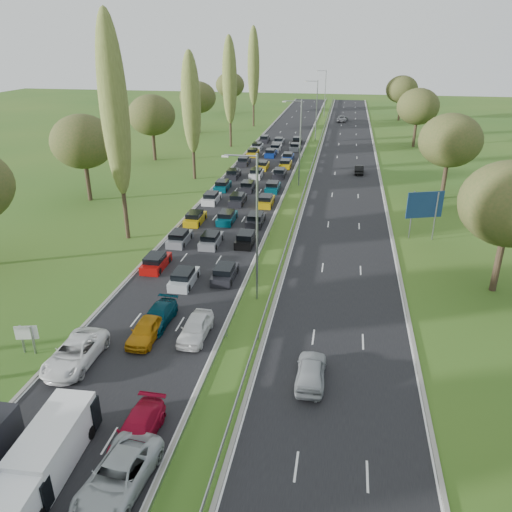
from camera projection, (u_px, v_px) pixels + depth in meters
The scene contains 21 objects.
ground at pixel (300, 182), 74.49m from camera, with size 260.00×260.00×0.00m, color #29581B.
near_carriageway at pixel (258, 176), 77.83m from camera, with size 10.50×215.00×0.04m, color black.
far_carriageway at pixel (346, 180), 75.65m from camera, with size 10.50×215.00×0.04m, color black.
central_reservation at pixel (302, 174), 76.52m from camera, with size 2.36×215.00×0.32m.
lamp_columns at pixel (300, 144), 70.27m from camera, with size 0.18×140.18×12.00m.
poplar_row at pixel (165, 103), 61.42m from camera, with size 2.80×127.80×22.44m.
woodland_left at pixel (69, 147), 60.00m from camera, with size 8.00×166.00×11.10m.
woodland_right at pixel (463, 154), 56.25m from camera, with size 8.00×153.00×11.10m.
traffic_queue_fill at pixel (253, 181), 73.46m from camera, with size 9.04×69.28×0.80m.
near_car_2 at pixel (75, 353), 32.62m from camera, with size 2.59×5.62×1.56m, color white.
near_car_7 at pixel (158, 316), 37.20m from camera, with size 1.88×4.62×1.34m, color #043546.
near_car_8 at pixel (146, 330), 35.30m from camera, with size 1.76×4.37×1.49m, color #BC790C.
near_car_10 at pixel (118, 477), 23.45m from camera, with size 2.56×5.54×1.54m, color #AAB1B3.
near_car_11 at pixel (138, 430), 26.39m from camera, with size 1.89×4.65×1.35m, color maroon.
near_car_12 at pixel (196, 328), 35.52m from camera, with size 1.81×4.49×1.53m, color white.
far_car_0 at pixel (311, 371), 30.89m from camera, with size 1.81×4.50×1.53m, color #9DA2A6.
far_car_1 at pixel (359, 169), 78.79m from camera, with size 1.38×3.96×1.30m, color black.
far_car_2 at pixel (342, 118), 127.86m from camera, with size 2.51×5.45×1.51m, color gray.
white_van_rear at pixel (57, 439), 25.12m from camera, with size 2.20×5.62×2.26m.
info_sign at pixel (27, 336), 33.50m from camera, with size 1.48×0.46×2.10m.
direction_sign at pixel (425, 207), 51.93m from camera, with size 3.80×1.44×5.20m.
Camera 1 is at (10.79, 7.29, 19.72)m, focal length 35.00 mm.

